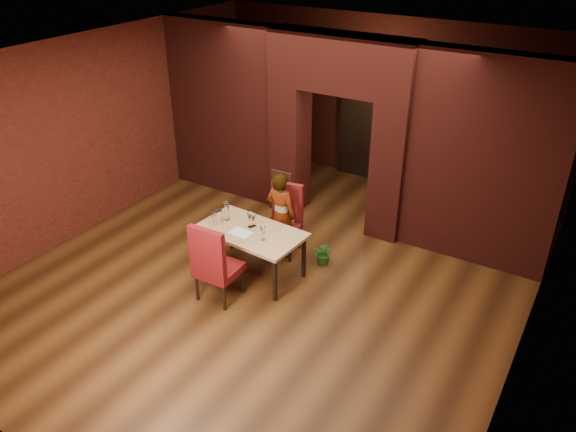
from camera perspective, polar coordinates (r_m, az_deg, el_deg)
name	(u,v)px	position (r m, az deg, el deg)	size (l,w,h in m)	color
floor	(275,273)	(8.57, -1.29, -5.77)	(8.00, 8.00, 0.00)	#4A2B12
ceiling	(273,60)	(7.25, -1.57, 15.55)	(7.00, 8.00, 0.04)	silver
wall_back	(386,102)	(11.13, 9.96, 11.32)	(7.00, 0.04, 3.20)	maroon
wall_front	(21,345)	(5.39, -25.51, -11.79)	(7.00, 0.04, 3.20)	maroon
wall_left	(97,131)	(9.98, -18.79, 8.16)	(0.04, 8.00, 3.20)	maroon
wall_right	(542,246)	(6.77, 24.44, -2.81)	(0.04, 8.00, 3.20)	maroon
pillar_left	(290,148)	(9.98, 0.21, 6.94)	(0.55, 0.55, 2.30)	maroon
pillar_right	(391,171)	(9.22, 10.41, 4.55)	(0.55, 0.55, 2.30)	maroon
lintel	(343,63)	(9.06, 5.57, 15.18)	(2.45, 0.55, 0.90)	maroon
wing_wall_left	(225,110)	(10.58, -6.46, 10.64)	(2.27, 0.35, 3.20)	maroon
wing_wall_right	(484,163)	(8.70, 19.32, 5.10)	(2.27, 0.35, 3.20)	maroon
vent_panel	(281,185)	(9.99, -0.67, 3.21)	(0.40, 0.03, 0.50)	brown
rear_door	(364,127)	(11.39, 7.74, 8.97)	(0.90, 0.08, 2.10)	black
rear_door_frame	(363,127)	(11.36, 7.65, 8.92)	(1.02, 0.04, 2.22)	black
dining_table	(251,252)	(8.40, -3.75, -3.62)	(1.56, 0.88, 0.73)	tan
chair_far	(282,221)	(8.78, -0.59, -0.52)	(0.51, 0.51, 1.13)	maroon
chair_near	(218,260)	(7.80, -7.07, -4.49)	(0.55, 0.55, 1.21)	maroon
person_seated	(281,215)	(8.67, -0.73, 0.13)	(0.51, 0.34, 1.40)	silver
wine_glass_a	(250,220)	(8.24, -3.87, -0.42)	(0.09, 0.09, 0.23)	white
wine_glass_b	(254,220)	(8.27, -3.48, -0.42)	(0.08, 0.08, 0.20)	white
wine_glass_c	(263,233)	(7.92, -2.55, -1.78)	(0.09, 0.09, 0.21)	white
tasting_sheet	(241,233)	(8.16, -4.83, -1.71)	(0.31, 0.23, 0.00)	white
wine_bucket	(217,216)	(8.43, -7.24, -0.02)	(0.16, 0.16, 0.20)	silver
water_bottle	(227,210)	(8.44, -6.24, 0.59)	(0.08, 0.08, 0.33)	white
potted_plant	(324,253)	(8.70, 3.69, -3.79)	(0.34, 0.29, 0.37)	#21681D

